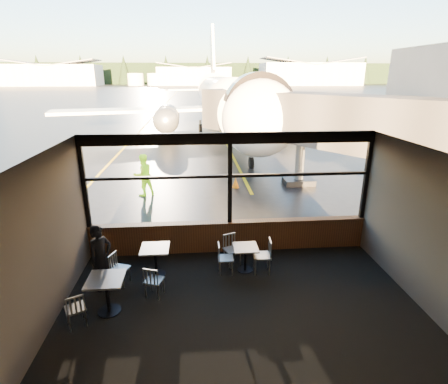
{
  "coord_description": "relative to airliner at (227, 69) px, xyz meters",
  "views": [
    {
      "loc": [
        -0.96,
        -9.26,
        4.95
      ],
      "look_at": [
        -0.08,
        1.0,
        1.5
      ],
      "focal_mm": 28.0,
      "sensor_mm": 36.0,
      "label": 1
    }
  ],
  "objects": [
    {
      "name": "cafe_table_mid",
      "position": [
        -3.96,
        -22.65,
        -5.03
      ],
      "size": [
        0.71,
        0.71,
        0.78
      ],
      "primitive_type": null,
      "color": "#A29D94",
      "rests_on": "carpet_floor"
    },
    {
      "name": "chair_mid_s",
      "position": [
        -3.91,
        -23.56,
        -5.02
      ],
      "size": [
        0.56,
        0.56,
        0.81
      ],
      "primitive_type": null,
      "rotation": [
        0.0,
        0.0,
        -0.32
      ],
      "color": "#B0AB9F",
      "rests_on": "carpet_floor"
    },
    {
      "name": "mullion_right",
      "position": [
        2.02,
        -21.48,
        -3.23
      ],
      "size": [
        0.12,
        0.12,
        2.6
      ],
      "primitive_type": "cube",
      "color": "black",
      "rests_on": "ground"
    },
    {
      "name": "mullion_left",
      "position": [
        -5.88,
        -21.48,
        -3.23
      ],
      "size": [
        0.12,
        0.12,
        2.6
      ],
      "primitive_type": "cube",
      "color": "black",
      "rests_on": "ground"
    },
    {
      "name": "chair_mid_w",
      "position": [
        -4.8,
        -23.0,
        -5.01
      ],
      "size": [
        0.58,
        0.58,
        0.82
      ],
      "primitive_type": null,
      "rotation": [
        0.0,
        0.0,
        -1.92
      ],
      "color": "beige",
      "rests_on": "carpet_floor"
    },
    {
      "name": "treeline",
      "position": [
        -1.93,
        188.52,
        0.57
      ],
      "size": [
        360.0,
        3.0,
        12.0
      ],
      "primitive_type": "cube",
      "color": "black",
      "rests_on": "ground_plane"
    },
    {
      "name": "hangar_left",
      "position": [
        -71.93,
        158.52,
        0.07
      ],
      "size": [
        45.0,
        18.0,
        11.0
      ],
      "primitive_type": null,
      "color": "silver",
      "rests_on": "ground_plane"
    },
    {
      "name": "fuel_tank_b",
      "position": [
        -21.93,
        160.52,
        -2.43
      ],
      "size": [
        8.0,
        8.0,
        6.0
      ],
      "primitive_type": "cylinder",
      "color": "silver",
      "rests_on": "ground_plane"
    },
    {
      "name": "airliner",
      "position": [
        0.0,
        0.0,
        0.0
      ],
      "size": [
        30.4,
        36.18,
        10.85
      ],
      "primitive_type": null,
      "rotation": [
        0.0,
        0.0,
        0.02
      ],
      "color": "white",
      "rests_on": "ground_plane"
    },
    {
      "name": "wall_right",
      "position": [
        2.07,
        -24.48,
        -3.68
      ],
      "size": [
        0.04,
        6.0,
        3.5
      ],
      "primitive_type": "cube",
      "color": "#544B43",
      "rests_on": "ground"
    },
    {
      "name": "chair_near_e",
      "position": [
        -1.21,
        -22.75,
        -4.96
      ],
      "size": [
        0.55,
        0.55,
        0.94
      ],
      "primitive_type": null,
      "rotation": [
        0.0,
        0.0,
        1.5
      ],
      "color": "#B4AFA3",
      "rests_on": "carpet_floor"
    },
    {
      "name": "jet_bridge",
      "position": [
        1.67,
        -15.98,
        -3.2
      ],
      "size": [
        8.34,
        10.19,
        4.45
      ],
      "primitive_type": null,
      "color": "#2C2C2E",
      "rests_on": "ground_plane"
    },
    {
      "name": "cafe_table_left",
      "position": [
        -4.86,
        -24.09,
        -5.0
      ],
      "size": [
        0.77,
        0.77,
        0.84
      ],
      "primitive_type": null,
      "color": "#9B968F",
      "rests_on": "carpet_floor"
    },
    {
      "name": "ground_crew",
      "position": [
        -5.1,
        -16.1,
        -4.52
      ],
      "size": [
        1.11,
        1.05,
        1.8
      ],
      "primitive_type": "imported",
      "rotation": [
        0.0,
        0.0,
        3.72
      ],
      "color": "#BFF219",
      "rests_on": "ground_plane"
    },
    {
      "name": "window_transom",
      "position": [
        -1.93,
        -21.48,
        -3.13
      ],
      "size": [
        8.0,
        0.1,
        0.08
      ],
      "primitive_type": "cube",
      "color": "black",
      "rests_on": "ground"
    },
    {
      "name": "window_sill",
      "position": [
        -1.93,
        -21.48,
        -4.98
      ],
      "size": [
        8.0,
        0.28,
        0.9
      ],
      "primitive_type": "cube",
      "color": "#542F19",
      "rests_on": "ground"
    },
    {
      "name": "mullion_centre",
      "position": [
        -1.93,
        -21.48,
        -3.23
      ],
      "size": [
        0.12,
        0.12,
        2.6
      ],
      "primitive_type": "cube",
      "color": "black",
      "rests_on": "ground"
    },
    {
      "name": "ground_plane",
      "position": [
        -1.93,
        98.52,
        -5.43
      ],
      "size": [
        520.0,
        520.0,
        0.0
      ],
      "primitive_type": "plane",
      "color": "black",
      "rests_on": "ground"
    },
    {
      "name": "window_header",
      "position": [
        -1.93,
        -21.48,
        -2.08
      ],
      "size": [
        8.0,
        0.18,
        0.3
      ],
      "primitive_type": "cube",
      "color": "black",
      "rests_on": "ground"
    },
    {
      "name": "chair_near_n",
      "position": [
        -1.94,
        -22.27,
        -5.0
      ],
      "size": [
        0.6,
        0.6,
        0.85
      ],
      "primitive_type": null,
      "rotation": [
        0.0,
        0.0,
        3.53
      ],
      "color": "#B7B2A5",
      "rests_on": "carpet_floor"
    },
    {
      "name": "wall_back",
      "position": [
        -1.93,
        -27.48,
        -3.68
      ],
      "size": [
        8.0,
        0.04,
        3.5
      ],
      "primitive_type": "cube",
      "color": "#544B43",
      "rests_on": "ground"
    },
    {
      "name": "chair_left_s",
      "position": [
        -5.42,
        -24.47,
        -5.02
      ],
      "size": [
        0.59,
        0.59,
        0.8
      ],
      "primitive_type": null,
      "rotation": [
        0.0,
        0.0,
        0.47
      ],
      "color": "beige",
      "rests_on": "carpet_floor"
    },
    {
      "name": "hangar_mid",
      "position": [
        -1.93,
        163.52,
        -0.43
      ],
      "size": [
        38.0,
        15.0,
        10.0
      ],
      "primitive_type": null,
      "color": "silver",
      "rests_on": "ground_plane"
    },
    {
      "name": "fuel_tank_a",
      "position": [
        -31.93,
        160.52,
        -2.43
      ],
      "size": [
        8.0,
        8.0,
        6.0
      ],
      "primitive_type": "cylinder",
      "color": "silver",
      "rests_on": "ground_plane"
    },
    {
      "name": "carpet_floor",
      "position": [
        -1.93,
        -24.48,
        -5.42
      ],
      "size": [
        8.0,
        6.0,
        0.01
      ],
      "primitive_type": "cube",
      "color": "black",
      "rests_on": "ground"
    },
    {
      "name": "fuel_tank_c",
      "position": [
        -11.93,
        160.52,
        -2.43
      ],
      "size": [
        8.0,
        8.0,
        6.0
      ],
      "primitive_type": "cylinder",
      "color": "silver",
      "rests_on": "ground_plane"
    },
    {
      "name": "ceiling",
      "position": [
        -1.93,
        -24.48,
        -1.93
      ],
      "size": [
        8.0,
        6.0,
        0.04
      ],
      "primitive_type": "cube",
      "color": "#38332D",
      "rests_on": "ground"
    },
    {
      "name": "hangar_right",
      "position": [
        58.07,
        156.52,
        0.57
      ],
      "size": [
        50.0,
        20.0,
        12.0
      ],
      "primitive_type": null,
      "color": "silver",
      "rests_on": "ground_plane"
    },
    {
      "name": "chair_near_w",
      "position": [
        -2.15,
        -22.7,
        -5.01
      ],
      "size": [
        0.46,
        0.46,
        0.83
      ],
      "primitive_type": null,
      "rotation": [
        0.0,
        0.0,
        -1.59
      ],
      "color": "#ADA79C",
      "rests_on": "carpet_floor"
    },
    {
      "name": "passenger",
      "position": [
        -5.17,
        -23.15,
        -4.6
      ],
      "size": [
        0.69,
        0.72,
        1.66
      ],
      "primitive_type": "imported",
      "rotation": [
        0.0,
        0.0,
        0.91
      ],
      "color": "black",
      "rests_on": "carpet_floor"
    },
    {
      "name": "cone_nose",
      "position": [
        -1.03,
        -15.39,
        -5.19
      ],
      "size": [
        0.34,
        0.34,
        0.47
      ],
      "primitive_type": "cone",
      "color": "#DB4906",
      "rests_on": "ground_plane"
    },
    {
      "name": "wall_left",
      "position": [
        -5.93,
        -24.48,
        -3.68
      ],
      "size": [
        0.04,
        6.0,
        3.5
      ],
      "primitive_type": "cube",
      "color": "#544B43",
      "rests_on": "ground"
    },
    {
      "name": "cone_wing",
      "position": [
        -7.24,
        -3.45,
        -5.18
      ],
      "size": [
        0.35,
        0.35,
        0.49
      ],
      "primitive_type": "cone",
      "color": "#FF4408",
      "rests_on": "ground_plane"
    },
    {
      "name": "cafe_table_near",
      "position": [
        -1.63,
        -22.63,
        -5.08
      ],
      "size": [
        0.63,
        0.63,
        0.7
      ],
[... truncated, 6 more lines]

